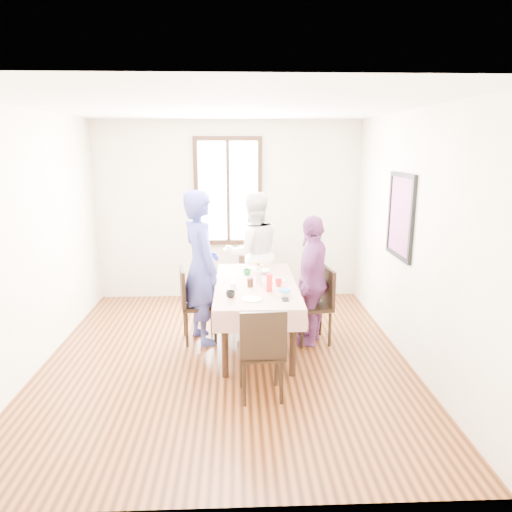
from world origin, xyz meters
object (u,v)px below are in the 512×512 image
(chair_right, at_px, (312,306))
(chair_far, at_px, (252,280))
(chair_near, at_px, (261,351))
(person_right, at_px, (311,280))
(dining_table, at_px, (256,315))
(person_left, at_px, (200,267))
(chair_left, at_px, (199,304))
(person_far, at_px, (252,253))

(chair_right, xyz_separation_m, chair_far, (-0.68, 1.13, 0.00))
(chair_far, bearing_deg, chair_near, 96.18)
(person_right, bearing_deg, chair_right, 111.50)
(chair_right, distance_m, chair_near, 1.41)
(dining_table, xyz_separation_m, person_right, (0.66, 0.05, 0.40))
(chair_right, bearing_deg, dining_table, 85.99)
(chair_far, relative_size, person_right, 0.59)
(chair_near, height_order, person_left, person_left)
(dining_table, relative_size, person_right, 1.11)
(chair_left, height_order, chair_near, same)
(dining_table, bearing_deg, chair_left, 166.63)
(chair_right, height_order, person_far, person_far)
(chair_far, height_order, chair_near, same)
(dining_table, distance_m, person_left, 0.87)
(chair_right, bearing_deg, chair_far, 22.46)
(chair_near, bearing_deg, person_right, 58.38)
(dining_table, height_order, chair_near, chair_near)
(chair_far, distance_m, chair_near, 2.36)
(chair_near, bearing_deg, chair_left, 113.27)
(chair_far, height_order, person_left, person_left)
(person_left, relative_size, person_right, 1.18)
(chair_left, xyz_separation_m, person_far, (0.68, 1.00, 0.40))
(dining_table, height_order, person_right, person_right)
(person_far, xyz_separation_m, person_right, (0.66, -1.11, -0.08))
(chair_far, xyz_separation_m, person_left, (-0.66, -1.02, 0.46))
(person_right, bearing_deg, chair_far, -128.18)
(chair_left, height_order, chair_far, same)
(chair_near, xyz_separation_m, person_right, (0.66, 1.24, 0.32))
(person_left, xyz_separation_m, person_far, (0.66, 1.00, -0.06))
(person_far, bearing_deg, dining_table, 75.14)
(chair_right, distance_m, chair_far, 1.32)
(dining_table, distance_m, chair_near, 1.18)
(chair_right, distance_m, person_left, 1.42)
(person_far, bearing_deg, chair_near, 75.14)
(person_left, xyz_separation_m, person_right, (1.32, -0.11, -0.14))
(chair_far, bearing_deg, dining_table, 96.18)
(dining_table, relative_size, chair_near, 1.89)
(person_left, bearing_deg, chair_far, -57.59)
(chair_right, bearing_deg, person_far, 22.95)
(chair_left, xyz_separation_m, person_left, (0.02, 0.00, 0.46))
(chair_right, bearing_deg, chair_near, 142.71)
(dining_table, xyz_separation_m, chair_near, (0.00, -1.18, 0.08))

